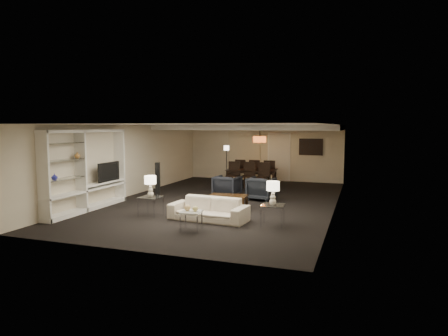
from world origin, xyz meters
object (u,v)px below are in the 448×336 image
at_px(side_table_left, 151,206).
at_px(television, 106,172).
at_px(armchair_left, 227,187).
at_px(chair_fr, 270,173).
at_px(table_lamp_right, 273,193).
at_px(chair_nm, 247,176).
at_px(table_lamp_left, 150,186).
at_px(armchair_right, 261,189).
at_px(vase_blue, 54,177).
at_px(floor_speaker, 158,180).
at_px(marble_table, 191,221).
at_px(dining_table, 252,178).
at_px(chair_fl, 242,172).
at_px(pendant_light, 260,139).
at_px(side_table_right, 273,215).
at_px(chair_fm, 256,172).
at_px(chair_nr, 262,176).
at_px(floor_lamp, 226,164).
at_px(chair_nl, 233,175).
at_px(sofa, 208,209).
at_px(coffee_table, 228,202).
at_px(vase_amber, 77,155).

relative_size(side_table_left, television, 0.55).
bearing_deg(armchair_left, chair_fr, -97.16).
xyz_separation_m(table_lamp_right, chair_nm, (-2.17, 5.36, -0.29)).
relative_size(table_lamp_left, chair_fr, 0.55).
distance_m(armchair_right, vase_blue, 6.38).
distance_m(floor_speaker, chair_nm, 3.73).
xyz_separation_m(marble_table, television, (-3.76, 1.99, 0.81)).
bearing_deg(armchair_left, vase_blue, 60.24).
relative_size(television, dining_table, 0.51).
bearing_deg(vase_blue, chair_fl, 71.03).
height_order(pendant_light, chair_fr, pendant_light).
height_order(vase_blue, chair_nm, vase_blue).
xyz_separation_m(pendant_light, table_lamp_right, (1.88, -6.12, -1.11)).
bearing_deg(table_lamp_left, table_lamp_right, 0.00).
relative_size(side_table_right, chair_fm, 0.53).
relative_size(side_table_left, chair_fr, 0.53).
bearing_deg(chair_fl, armchair_left, 104.74).
xyz_separation_m(table_lamp_right, floor_speaker, (-4.53, 2.48, -0.20)).
xyz_separation_m(armchair_right, dining_table, (-1.07, 2.71, -0.03)).
distance_m(television, chair_nr, 5.95).
distance_m(table_lamp_right, television, 5.54).
xyz_separation_m(side_table_left, dining_table, (1.23, 6.01, 0.09)).
bearing_deg(floor_lamp, vase_blue, -102.76).
xyz_separation_m(chair_nm, chair_fm, (0.00, 1.30, 0.00)).
relative_size(television, chair_nl, 0.98).
distance_m(chair_nm, chair_fl, 1.43).
relative_size(television, chair_nr, 0.98).
bearing_deg(floor_lamp, floor_speaker, -101.42).
bearing_deg(chair_nm, chair_fm, 96.46).
xyz_separation_m(armchair_right, side_table_left, (-2.30, -3.30, -0.12)).
relative_size(armchair_right, side_table_left, 1.49).
distance_m(chair_nm, chair_nr, 0.60).
bearing_deg(floor_speaker, pendant_light, 44.04).
relative_size(table_lamp_left, chair_fm, 0.55).
bearing_deg(table_lamp_right, sofa, 180.00).
xyz_separation_m(coffee_table, table_lamp_right, (1.70, -1.60, 0.61)).
height_order(coffee_table, chair_fl, chair_fl).
distance_m(pendant_light, dining_table, 1.60).
bearing_deg(armchair_right, chair_nr, -69.93).
bearing_deg(chair_nm, coffee_table, -76.48).
relative_size(pendant_light, armchair_left, 0.62).
relative_size(armchair_left, chair_nm, 0.80).
bearing_deg(coffee_table, chair_fl, 101.89).
xyz_separation_m(chair_nl, chair_fm, (0.60, 1.30, 0.00)).
bearing_deg(armchair_right, vase_blue, 53.48).
bearing_deg(chair_nm, side_table_left, -96.51).
height_order(armchair_right, dining_table, armchair_right).
xyz_separation_m(vase_amber, floor_lamp, (1.88, 7.41, -0.84)).
bearing_deg(dining_table, armchair_left, -99.47).
xyz_separation_m(armchair_right, side_table_right, (1.10, -3.30, -0.12)).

